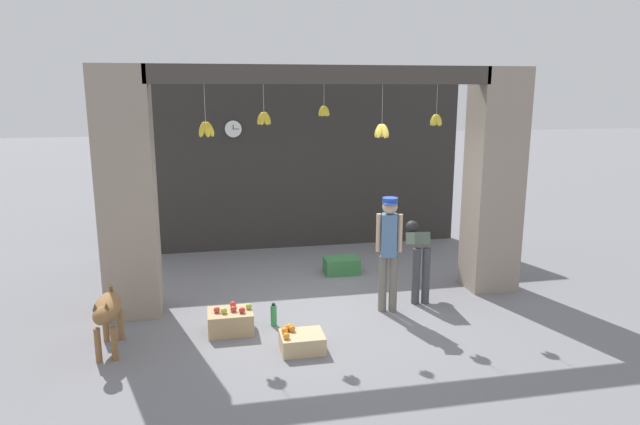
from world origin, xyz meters
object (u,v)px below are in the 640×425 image
object	(u,v)px
water_bottle	(274,315)
dog	(107,311)
wall_clock	(233,129)
fruit_crate_oranges	(301,341)
fruit_crate_apples	(231,321)
produce_box_green	(341,265)
shopkeeper	(389,246)
worker_stooping	(418,252)

from	to	relation	value
water_bottle	dog	bearing A→B (deg)	-169.27
water_bottle	wall_clock	size ratio (longest dim) A/B	0.95
fruit_crate_oranges	fruit_crate_apples	bearing A→B (deg)	138.46
produce_box_green	water_bottle	world-z (taller)	water_bottle
shopkeeper	produce_box_green	world-z (taller)	shopkeeper
dog	produce_box_green	distance (m)	3.96
shopkeeper	fruit_crate_apples	size ratio (longest dim) A/B	2.85
dog	produce_box_green	size ratio (longest dim) A/B	1.86
fruit_crate_oranges	wall_clock	world-z (taller)	wall_clock
worker_stooping	wall_clock	size ratio (longest dim) A/B	3.31
fruit_crate_apples	shopkeeper	bearing A→B (deg)	6.90
shopkeeper	produce_box_green	xyz separation A→B (m)	(-0.23, 1.68, -0.78)
worker_stooping	produce_box_green	size ratio (longest dim) A/B	1.89
shopkeeper	worker_stooping	size ratio (longest dim) A/B	1.50
fruit_crate_oranges	produce_box_green	distance (m)	2.84
fruit_crate_oranges	fruit_crate_apples	xyz separation A→B (m)	(-0.77, 0.68, 0.03)
worker_stooping	wall_clock	distance (m)	4.11
dog	shopkeeper	distance (m)	3.55
wall_clock	produce_box_green	bearing A→B (deg)	-46.68
produce_box_green	water_bottle	distance (m)	2.28
dog	water_bottle	size ratio (longest dim) A/B	3.42
dog	wall_clock	distance (m)	4.58
produce_box_green	fruit_crate_apples	bearing A→B (deg)	-134.13
produce_box_green	water_bottle	size ratio (longest dim) A/B	1.84
dog	fruit_crate_oranges	world-z (taller)	dog
shopkeeper	water_bottle	distance (m)	1.75
wall_clock	worker_stooping	bearing A→B (deg)	-51.28
shopkeeper	wall_clock	distance (m)	4.04
worker_stooping	water_bottle	bearing A→B (deg)	-157.10
fruit_crate_oranges	wall_clock	bearing A→B (deg)	96.31
fruit_crate_oranges	produce_box_green	bearing A→B (deg)	67.04
fruit_crate_apples	produce_box_green	distance (m)	2.69
dog	fruit_crate_apples	xyz separation A→B (m)	(1.38, 0.28, -0.35)
dog	fruit_crate_oranges	size ratio (longest dim) A/B	2.07
fruit_crate_oranges	fruit_crate_apples	distance (m)	1.03
fruit_crate_oranges	water_bottle	distance (m)	0.79
fruit_crate_apples	wall_clock	world-z (taller)	wall_clock
shopkeeper	fruit_crate_apples	distance (m)	2.25
dog	water_bottle	bearing A→B (deg)	100.36
water_bottle	wall_clock	distance (m)	4.12
water_bottle	fruit_crate_apples	bearing A→B (deg)	-171.71
shopkeeper	worker_stooping	bearing A→B (deg)	-128.45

